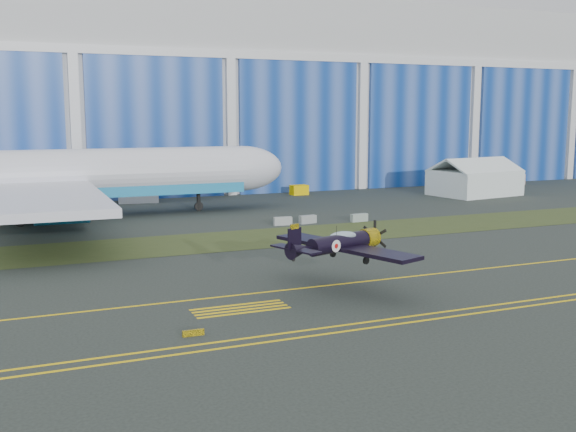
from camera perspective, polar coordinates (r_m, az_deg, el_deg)
name	(u,v)px	position (r m, az deg, el deg)	size (l,w,h in m)	color
ground	(415,259)	(56.95, 10.69, -3.63)	(260.00, 260.00, 0.00)	#2C332F
grass_median	(338,232)	(68.84, 4.29, -1.38)	(260.00, 10.00, 0.02)	#475128
hangar	(192,97)	(122.18, -8.17, 9.93)	(220.00, 45.70, 30.00)	silver
taxiway_centreline	(451,272)	(52.95, 13.66, -4.64)	(200.00, 0.20, 0.02)	yellow
edge_line_near	(542,304)	(45.91, 20.72, -6.99)	(80.00, 0.20, 0.02)	yellow
edge_line_far	(531,300)	(46.61, 19.88, -6.72)	(80.00, 0.20, 0.02)	yellow
hold_short_ladder	(240,309)	(42.10, -4.06, -7.84)	(6.00, 2.40, 0.02)	yellow
guard_board_left	(193,333)	(37.40, -8.02, -9.77)	(1.20, 0.15, 0.35)	yellow
warbird	(339,243)	(45.66, 4.36, -2.30)	(12.99, 14.22, 3.47)	black
jetliner	(42,120)	(81.54, -20.11, 7.65)	(65.17, 55.37, 22.63)	silver
tent	(475,176)	(104.10, 15.53, 3.25)	(13.30, 10.61, 5.61)	white
shipping_container	(138,194)	(93.93, -12.57, 1.80)	(5.31, 2.12, 2.30)	silver
tug	(299,190)	(100.82, 0.94, 2.22)	(2.53, 1.58, 1.48)	#FFD000
gse_box	(517,180)	(121.58, 18.81, 2.93)	(2.97, 1.58, 1.78)	#A89297
barrier_a	(283,221)	(73.06, -0.44, -0.44)	(2.00, 0.60, 0.90)	#949B9A
barrier_b	(308,219)	(74.26, 1.68, -0.29)	(2.00, 0.60, 0.90)	gray
barrier_c	(359,218)	(75.81, 6.05, -0.15)	(2.00, 0.60, 0.90)	#8B9C97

